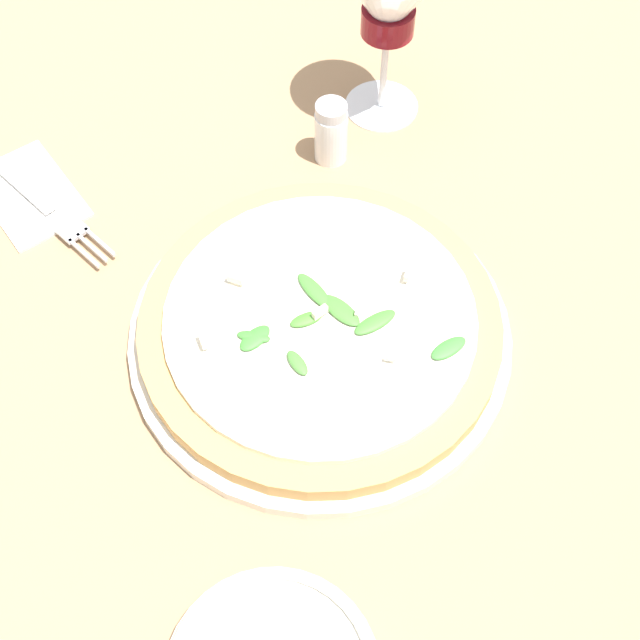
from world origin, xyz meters
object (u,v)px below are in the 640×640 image
at_px(fork, 32,194).
at_px(shaker_pepper, 331,132).
at_px(pizza_arugula_main, 320,329).
at_px(wine_glass, 389,8).

height_order(fork, shaker_pepper, shaker_pepper).
bearing_deg(fork, shaker_pepper, 55.59).
height_order(pizza_arugula_main, fork, pizza_arugula_main).
relative_size(pizza_arugula_main, fork, 1.48).
xyz_separation_m(wine_glass, fork, (-0.06, -0.35, -0.11)).
xyz_separation_m(wine_glass, shaker_pepper, (0.03, -0.08, -0.09)).
relative_size(fork, shaker_pepper, 3.28).
bearing_deg(fork, pizza_arugula_main, 14.39).
bearing_deg(pizza_arugula_main, wine_glass, 137.21).
relative_size(wine_glass, fork, 0.74).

